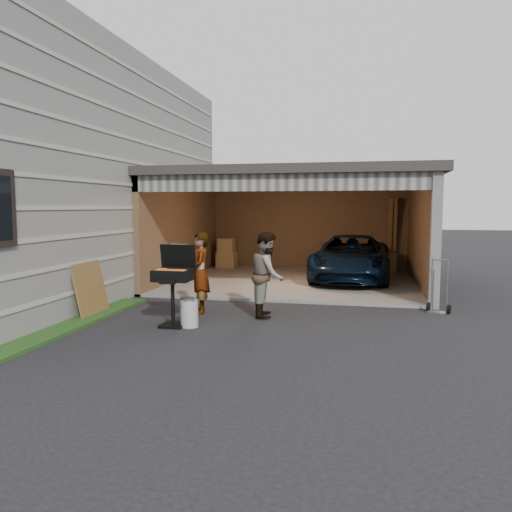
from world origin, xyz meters
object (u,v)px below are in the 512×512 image
at_px(woman, 200,273).
at_px(minivan, 351,260).
at_px(propane_tank, 189,314).
at_px(bbq_grill, 173,278).
at_px(hand_truck, 438,303).
at_px(man, 267,274).
at_px(plywood_panel, 90,288).

bearing_deg(woman, minivan, 130.68).
bearing_deg(minivan, propane_tank, -111.57).
height_order(bbq_grill, hand_truck, bbq_grill).
distance_m(man, bbq_grill, 1.78).
distance_m(minivan, man, 4.91).
xyz_separation_m(minivan, woman, (-2.70, -4.70, 0.17)).
bearing_deg(woman, hand_truck, 82.60).
height_order(woman, man, man).
height_order(woman, propane_tank, woman).
distance_m(man, plywood_panel, 3.28).
distance_m(minivan, bbq_grill, 6.45).
height_order(bbq_grill, propane_tank, bbq_grill).
xyz_separation_m(bbq_grill, hand_truck, (4.53, 2.05, -0.62)).
distance_m(minivan, plywood_panel, 7.09).
height_order(man, bbq_grill, man).
height_order(propane_tank, plywood_panel, plywood_panel).
bearing_deg(hand_truck, plywood_panel, -141.43).
bearing_deg(propane_tank, hand_truck, 25.76).
bearing_deg(bbq_grill, minivan, 64.25).
xyz_separation_m(minivan, hand_truck, (1.73, -3.76, -0.40)).
xyz_separation_m(man, plywood_panel, (-3.20, -0.68, -0.26)).
bearing_deg(hand_truck, man, -139.03).
distance_m(plywood_panel, hand_truck, 6.54).
height_order(minivan, hand_truck, minivan).
bearing_deg(man, woman, 81.96).
relative_size(minivan, bbq_grill, 3.12).
height_order(minivan, man, man).
bearing_deg(propane_tank, man, 44.54).
xyz_separation_m(propane_tank, plywood_panel, (-2.08, 0.42, 0.29)).
height_order(woman, plywood_panel, woman).
relative_size(propane_tank, hand_truck, 0.43).
bearing_deg(propane_tank, bbq_grill, -179.91).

